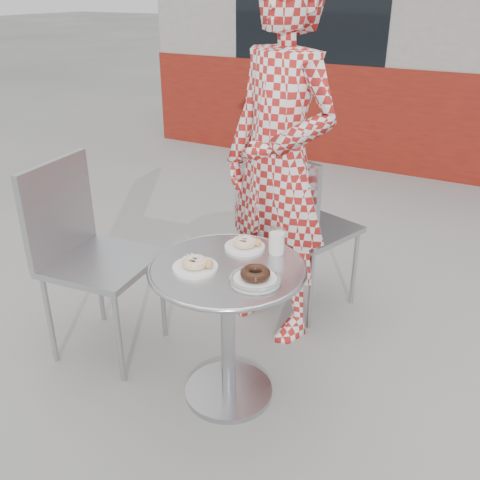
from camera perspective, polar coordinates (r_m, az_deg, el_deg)
The scene contains 10 objects.
ground at distance 2.52m, azimuth -0.81°, elevation -16.60°, with size 60.00×60.00×0.00m, color #9B9893.
storefront at distance 7.24m, azimuth 23.33°, elevation 21.99°, with size 6.02×4.55×3.00m.
bistro_table at distance 2.25m, azimuth -1.32°, elevation -6.44°, with size 0.66×0.66×0.66m.
chair_far at distance 3.06m, azimuth 7.08°, elevation -2.05°, with size 0.56×0.57×0.93m.
chair_left at distance 2.74m, azimuth -14.27°, elevation -5.90°, with size 0.52×0.51×0.97m.
seated_person at distance 2.62m, azimuth 4.18°, elevation 7.96°, with size 0.66×0.43×1.81m, color #A21B19.
plate_far at distance 2.31m, azimuth 0.58°, elevation -0.46°, with size 0.17×0.17×0.05m.
plate_near at distance 2.15m, azimuth -4.74°, elevation -2.63°, with size 0.18×0.18×0.05m.
plate_checker at distance 2.06m, azimuth 1.64°, elevation -3.98°, with size 0.20×0.20×0.05m.
milk_cup at distance 2.26m, azimuth 3.92°, elevation -0.23°, with size 0.07×0.07×0.11m.
Camera 1 is at (0.94, -1.62, 1.69)m, focal length 40.00 mm.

